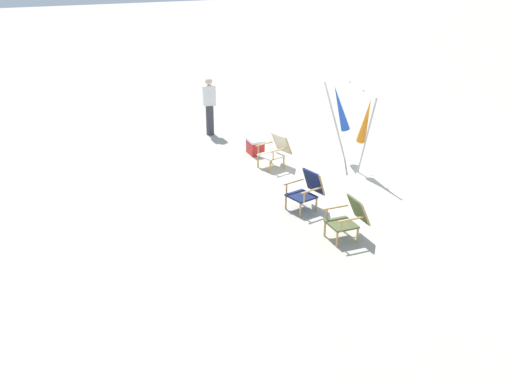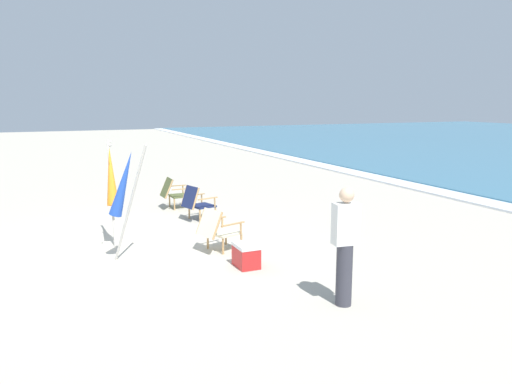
# 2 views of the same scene
# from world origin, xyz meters

# --- Properties ---
(ground_plane) EXTENTS (80.00, 80.00, 0.00)m
(ground_plane) POSITION_xyz_m (0.00, 0.00, 0.00)
(ground_plane) COLOR #B7AF9E
(surf_band) EXTENTS (80.00, 1.10, 0.06)m
(surf_band) POSITION_xyz_m (0.00, 9.54, 0.03)
(surf_band) COLOR white
(surf_band) RESTS_ON ground
(beach_chair_back_left) EXTENTS (0.76, 0.86, 0.80)m
(beach_chair_back_left) POSITION_xyz_m (0.83, 1.32, 0.43)
(beach_chair_back_left) COLOR beige
(beach_chair_back_left) RESTS_ON ground
(beach_chair_mid_center) EXTENTS (0.61, 0.73, 0.80)m
(beach_chair_mid_center) POSITION_xyz_m (-3.15, 1.52, 0.43)
(beach_chair_mid_center) COLOR #515B33
(beach_chair_mid_center) RESTS_ON ground
(beach_chair_far_center) EXTENTS (0.73, 0.80, 0.82)m
(beach_chair_far_center) POSITION_xyz_m (-1.67, 1.68, 0.43)
(beach_chair_far_center) COLOR #19234C
(beach_chair_far_center) RESTS_ON ground
(umbrella_furled_orange) EXTENTS (0.74, 0.26, 2.03)m
(umbrella_furled_orange) POSITION_xyz_m (-0.45, -0.37, 1.33)
(umbrella_furled_orange) COLOR #B7B2A8
(umbrella_furled_orange) RESTS_ON ground
(umbrella_furled_blue) EXTENTS (0.41, 0.70, 2.05)m
(umbrella_furled_blue) POSITION_xyz_m (0.68, -0.32, 1.34)
(umbrella_furled_blue) COLOR #B7B2A8
(umbrella_furled_blue) RESTS_ON ground
(person_near_chairs) EXTENTS (0.24, 0.36, 1.63)m
(person_near_chairs) POSITION_xyz_m (3.88, 2.06, 0.84)
(person_near_chairs) COLOR #383842
(person_near_chairs) RESTS_ON ground
(cooler_box) EXTENTS (0.49, 0.35, 0.40)m
(cooler_box) POSITION_xyz_m (1.88, 1.45, 0.20)
(cooler_box) COLOR red
(cooler_box) RESTS_ON ground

